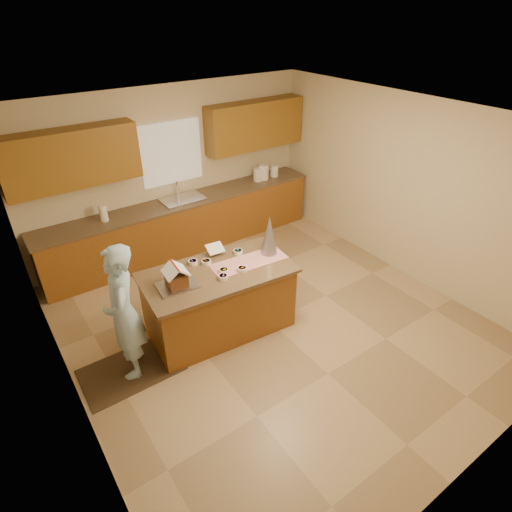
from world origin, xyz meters
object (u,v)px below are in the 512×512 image
gingerbread_house (176,277)px  island_base (219,302)px  boy (124,313)px  tinsel_tree (269,235)px

gingerbread_house → island_base: bearing=-0.1°
island_base → boy: bearing=-173.1°
boy → tinsel_tree: bearing=108.8°
island_base → boy: boy is taller
boy → gingerbread_house: bearing=111.5°
tinsel_tree → gingerbread_house: 1.33m
tinsel_tree → gingerbread_house: size_ratio=1.81×
island_base → gingerbread_house: size_ratio=5.92×
island_base → boy: (-1.22, -0.04, 0.41)m
gingerbread_house → tinsel_tree: bearing=-1.0°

